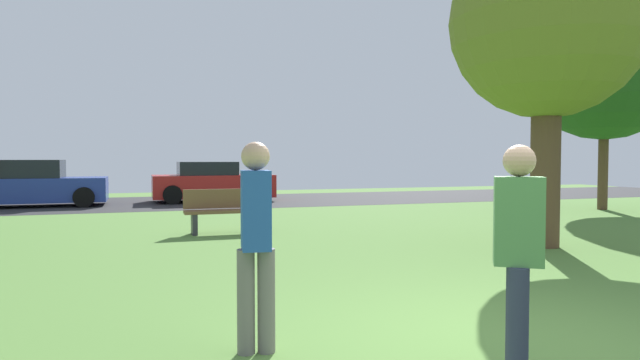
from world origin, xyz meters
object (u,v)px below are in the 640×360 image
at_px(parked_car_red, 212,183).
at_px(parked_car_blue, 34,185).
at_px(person_catcher, 518,252).
at_px(oak_tree_center, 605,59).
at_px(person_walking, 256,237).
at_px(park_bench, 224,210).
at_px(oak_tree_left, 548,24).

bearing_deg(parked_car_red, parked_car_blue, -176.42).
height_order(parked_car_blue, parked_car_red, parked_car_blue).
xyz_separation_m(person_catcher, parked_car_blue, (-5.63, 16.21, -0.22)).
height_order(oak_tree_center, person_walking, oak_tree_center).
bearing_deg(oak_tree_center, parked_car_blue, 158.04).
bearing_deg(parked_car_blue, park_bench, -59.16).
bearing_deg(parked_car_blue, person_walking, -75.03).
bearing_deg(oak_tree_left, park_bench, 144.80).
bearing_deg(parked_car_red, oak_tree_left, -70.80).
bearing_deg(oak_tree_center, park_bench, -172.69).
xyz_separation_m(oak_tree_center, oak_tree_left, (-6.53, -5.03, -0.64)).
bearing_deg(oak_tree_center, parked_car_red, 146.96).
xyz_separation_m(oak_tree_left, parked_car_red, (-4.18, 11.99, -3.18)).
bearing_deg(parked_car_blue, oak_tree_center, -21.96).
relative_size(oak_tree_center, oak_tree_left, 1.24).
distance_m(oak_tree_left, parked_car_blue, 15.57).
height_order(parked_car_red, park_bench, parked_car_red).
bearing_deg(oak_tree_left, parked_car_red, 109.20).
relative_size(oak_tree_left, park_bench, 3.46).
distance_m(oak_tree_center, person_walking, 15.41).
height_order(person_catcher, person_walking, person_walking).
distance_m(parked_car_red, park_bench, 8.49).
bearing_deg(oak_tree_left, oak_tree_center, 37.59).
height_order(oak_tree_center, park_bench, oak_tree_center).
bearing_deg(park_bench, parked_car_blue, -59.16).
bearing_deg(park_bench, parked_car_red, -95.75).
bearing_deg(oak_tree_center, oak_tree_left, -142.41).
bearing_deg(oak_tree_center, person_catcher, -138.24).
bearing_deg(person_walking, park_bench, 1.11).
relative_size(person_catcher, parked_car_red, 0.39).
xyz_separation_m(parked_car_blue, parked_car_red, (5.68, 0.36, -0.02)).
relative_size(person_catcher, park_bench, 1.02).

